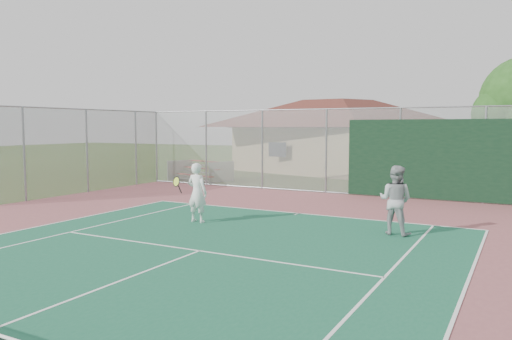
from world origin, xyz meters
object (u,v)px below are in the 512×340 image
at_px(bleachers, 200,170).
at_px(player_grey_back, 395,201).
at_px(player_white_front, 197,193).
at_px(clubhouse, 338,129).

height_order(bleachers, player_grey_back, player_grey_back).
bearing_deg(player_white_front, player_grey_back, -168.48).
xyz_separation_m(bleachers, player_white_front, (6.40, -9.34, 0.33)).
height_order(clubhouse, player_white_front, clubhouse).
bearing_deg(player_grey_back, clubhouse, -58.07).
bearing_deg(player_white_front, bleachers, -55.33).
xyz_separation_m(clubhouse, player_grey_back, (7.31, -16.47, -1.77)).
bearing_deg(player_white_front, clubhouse, -83.61).
bearing_deg(bleachers, player_white_front, -39.31).
height_order(clubhouse, player_grey_back, clubhouse).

